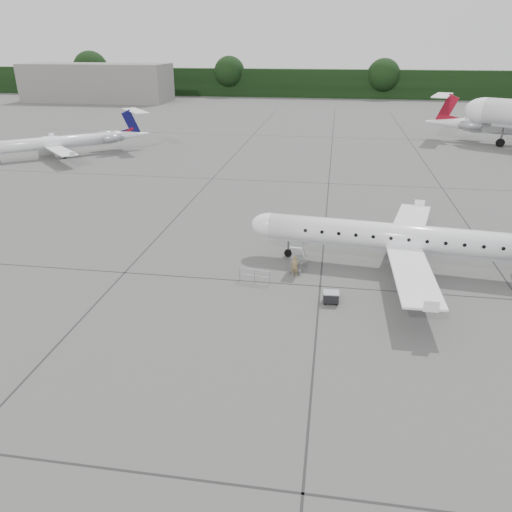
# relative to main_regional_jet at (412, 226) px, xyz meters

# --- Properties ---
(ground) EXTENTS (320.00, 320.00, 0.00)m
(ground) POSITION_rel_main_regional_jet_xyz_m (-2.23, -7.15, -3.44)
(ground) COLOR #565654
(ground) RESTS_ON ground
(treeline) EXTENTS (260.00, 4.00, 8.00)m
(treeline) POSITION_rel_main_regional_jet_xyz_m (-2.23, 122.85, 0.56)
(treeline) COLOR black
(treeline) RESTS_ON ground
(terminal_building) EXTENTS (40.00, 14.00, 10.00)m
(terminal_building) POSITION_rel_main_regional_jet_xyz_m (-72.23, 102.85, 1.56)
(terminal_building) COLOR slate
(terminal_building) RESTS_ON ground
(main_regional_jet) EXTENTS (28.73, 22.06, 6.88)m
(main_regional_jet) POSITION_rel_main_regional_jet_xyz_m (0.00, 0.00, 0.00)
(main_regional_jet) COLOR white
(main_regional_jet) RESTS_ON ground
(airstair) EXTENTS (1.08, 2.25, 2.16)m
(airstair) POSITION_rel_main_regional_jet_xyz_m (-8.04, -1.24, -2.36)
(airstair) COLOR white
(airstair) RESTS_ON ground
(passenger) EXTENTS (0.59, 0.40, 1.58)m
(passenger) POSITION_rel_main_regional_jet_xyz_m (-8.17, -2.47, -2.65)
(passenger) COLOR olive
(passenger) RESTS_ON ground
(safety_railing) EXTENTS (2.19, 0.41, 1.00)m
(safety_railing) POSITION_rel_main_regional_jet_xyz_m (-10.85, -4.04, -2.94)
(safety_railing) COLOR gray
(safety_railing) RESTS_ON ground
(baggage_cart) EXTENTS (1.02, 0.85, 0.84)m
(baggage_cart) POSITION_rel_main_regional_jet_xyz_m (-5.51, -6.19, -3.02)
(baggage_cart) COLOR black
(baggage_cart) RESTS_ON ground
(bg_regional_left) EXTENTS (28.33, 27.29, 6.04)m
(bg_regional_left) POSITION_rel_main_regional_jet_xyz_m (-45.89, 32.08, -0.42)
(bg_regional_left) COLOR white
(bg_regional_left) RESTS_ON ground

